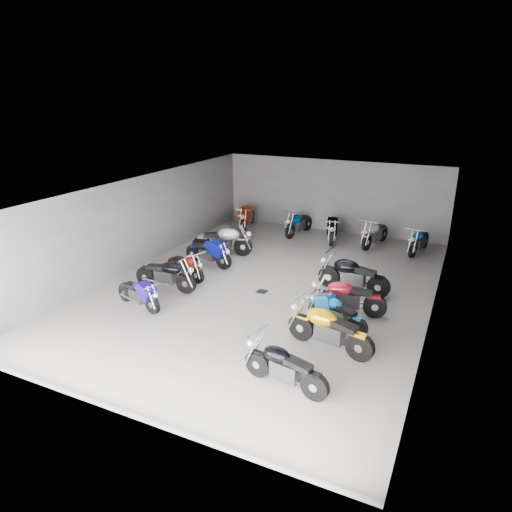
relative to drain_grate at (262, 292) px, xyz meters
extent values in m
plane|color=gray|center=(0.00, 0.50, -0.01)|extent=(14.00, 14.00, 0.00)
cube|color=slate|center=(0.00, 7.50, 1.59)|extent=(10.00, 0.10, 3.20)
cube|color=slate|center=(-5.00, 0.50, 1.59)|extent=(0.10, 14.00, 3.20)
cube|color=slate|center=(5.00, 0.50, 1.59)|extent=(0.10, 14.00, 3.20)
cube|color=black|center=(0.00, 0.50, 3.21)|extent=(10.00, 14.00, 0.04)
cube|color=black|center=(0.00, 0.00, 0.00)|extent=(0.32, 0.32, 0.01)
cylinder|color=black|center=(-2.19, -2.70, 0.28)|extent=(0.58, 0.26, 0.57)
cylinder|color=black|center=(-3.43, -2.37, 0.28)|extent=(0.58, 0.28, 0.57)
cube|color=#2D2D30|center=(-2.81, -2.54, 0.37)|extent=(0.63, 0.41, 0.35)
ellipsoid|color=#1F1393|center=(-2.62, -2.59, 0.65)|extent=(0.67, 0.50, 0.32)
cube|color=black|center=(-3.08, -2.46, 0.61)|extent=(0.59, 0.38, 0.16)
cylinder|color=black|center=(-2.10, -1.12, 0.33)|extent=(0.67, 0.16, 0.66)
cylinder|color=black|center=(-3.59, -1.18, 0.33)|extent=(0.67, 0.18, 0.66)
cube|color=#2D2D30|center=(-2.84, -1.15, 0.43)|extent=(0.69, 0.34, 0.41)
ellipsoid|color=black|center=(-2.62, -1.14, 0.76)|extent=(0.72, 0.44, 0.37)
cube|color=black|center=(-3.18, -1.17, 0.72)|extent=(0.64, 0.32, 0.19)
cylinder|color=black|center=(-2.21, -0.28, 0.28)|extent=(0.57, 0.29, 0.57)
cylinder|color=black|center=(-3.43, 0.12, 0.28)|extent=(0.58, 0.30, 0.57)
cube|color=#2D2D30|center=(-2.82, -0.08, 0.37)|extent=(0.63, 0.43, 0.35)
ellipsoid|color=maroon|center=(-2.64, -0.14, 0.65)|extent=(0.68, 0.53, 0.32)
cube|color=black|center=(-3.09, 0.01, 0.61)|extent=(0.59, 0.41, 0.16)
cylinder|color=black|center=(-2.05, 1.21, 0.31)|extent=(0.64, 0.23, 0.63)
cylinder|color=black|center=(-3.47, 1.45, 0.31)|extent=(0.65, 0.25, 0.63)
cube|color=#2D2D30|center=(-2.76, 1.33, 0.41)|extent=(0.68, 0.40, 0.40)
ellipsoid|color=#0D17A3|center=(-2.55, 1.29, 0.72)|extent=(0.73, 0.50, 0.36)
cube|color=black|center=(-3.07, 1.38, 0.69)|extent=(0.64, 0.37, 0.18)
cylinder|color=black|center=(-2.08, 2.79, 0.36)|extent=(0.73, 0.36, 0.72)
cylinder|color=black|center=(-3.65, 2.30, 0.36)|extent=(0.74, 0.38, 0.72)
cube|color=#2D2D30|center=(-2.86, 2.54, 0.47)|extent=(0.80, 0.54, 0.45)
ellipsoid|color=silver|center=(-2.63, 2.62, 0.83)|extent=(0.87, 0.66, 0.41)
cube|color=black|center=(-3.21, 2.43, 0.79)|extent=(0.75, 0.51, 0.21)
cylinder|color=black|center=(1.82, -4.18, 0.31)|extent=(0.64, 0.24, 0.63)
cylinder|color=black|center=(3.22, -4.43, 0.31)|extent=(0.64, 0.26, 0.63)
cube|color=#2D2D30|center=(2.52, -4.30, 0.41)|extent=(0.68, 0.40, 0.39)
ellipsoid|color=black|center=(2.31, -4.27, 0.72)|extent=(0.73, 0.50, 0.35)
cube|color=black|center=(2.83, -4.36, 0.68)|extent=(0.64, 0.38, 0.18)
cylinder|color=black|center=(2.14, -2.27, 0.35)|extent=(0.72, 0.28, 0.70)
cylinder|color=black|center=(3.70, -2.59, 0.35)|extent=(0.72, 0.30, 0.70)
cube|color=#2D2D30|center=(2.92, -2.43, 0.46)|extent=(0.77, 0.47, 0.44)
ellipsoid|color=#D6A209|center=(2.69, -2.38, 0.81)|extent=(0.82, 0.58, 0.40)
cube|color=black|center=(3.27, -2.50, 0.76)|extent=(0.72, 0.44, 0.20)
cylinder|color=black|center=(2.18, -1.08, 0.28)|extent=(0.58, 0.31, 0.57)
cylinder|color=black|center=(3.40, -1.54, 0.28)|extent=(0.58, 0.33, 0.57)
cube|color=#2D2D30|center=(2.79, -1.31, 0.37)|extent=(0.64, 0.46, 0.36)
ellipsoid|color=#0F5DA0|center=(2.60, -1.24, 0.66)|extent=(0.70, 0.55, 0.32)
cube|color=black|center=(3.06, -1.41, 0.62)|extent=(0.60, 0.43, 0.16)
cylinder|color=black|center=(2.10, -0.50, 0.33)|extent=(0.68, 0.25, 0.66)
cylinder|color=black|center=(3.57, -0.22, 0.33)|extent=(0.68, 0.27, 0.66)
cube|color=#2D2D30|center=(2.83, -0.36, 0.43)|extent=(0.72, 0.43, 0.41)
ellipsoid|color=maroon|center=(2.61, -0.40, 0.76)|extent=(0.77, 0.54, 0.37)
cube|color=black|center=(3.16, -0.30, 0.72)|extent=(0.67, 0.40, 0.19)
cylinder|color=black|center=(1.80, 1.28, 0.35)|extent=(0.72, 0.21, 0.71)
cylinder|color=black|center=(3.40, 1.13, 0.35)|extent=(0.72, 0.23, 0.71)
cube|color=#2D2D30|center=(2.60, 1.21, 0.46)|extent=(0.75, 0.40, 0.44)
ellipsoid|color=black|center=(2.36, 1.23, 0.82)|extent=(0.79, 0.51, 0.40)
cube|color=black|center=(2.95, 1.17, 0.77)|extent=(0.70, 0.37, 0.20)
cylinder|color=black|center=(-3.46, 5.55, 0.35)|extent=(0.30, 0.73, 0.71)
cylinder|color=black|center=(-3.83, 7.12, 0.35)|extent=(0.33, 0.73, 0.71)
cube|color=#2D2D30|center=(-3.65, 6.34, 0.46)|extent=(0.49, 0.78, 0.44)
ellipsoid|color=#9C1D04|center=(-3.59, 6.10, 0.82)|extent=(0.61, 0.84, 0.40)
cube|color=black|center=(-3.73, 6.68, 0.77)|extent=(0.46, 0.73, 0.20)
cylinder|color=black|center=(-1.24, 5.58, 0.32)|extent=(0.24, 0.67, 0.66)
cylinder|color=black|center=(-0.99, 7.05, 0.32)|extent=(0.26, 0.68, 0.66)
cube|color=#2D2D30|center=(-1.11, 6.32, 0.43)|extent=(0.42, 0.71, 0.41)
ellipsoid|color=navy|center=(-1.15, 6.09, 0.76)|extent=(0.52, 0.76, 0.37)
cube|color=black|center=(-1.06, 6.64, 0.72)|extent=(0.39, 0.67, 0.19)
cylinder|color=black|center=(0.67, 5.39, 0.35)|extent=(0.31, 0.72, 0.70)
cylinder|color=black|center=(0.28, 6.93, 0.35)|extent=(0.33, 0.72, 0.70)
cube|color=#2D2D30|center=(0.47, 6.16, 0.46)|extent=(0.49, 0.77, 0.44)
ellipsoid|color=black|center=(0.53, 5.93, 0.81)|extent=(0.61, 0.83, 0.40)
cube|color=black|center=(0.39, 6.50, 0.76)|extent=(0.46, 0.72, 0.20)
cylinder|color=black|center=(2.08, 5.45, 0.33)|extent=(0.29, 0.69, 0.67)
cylinder|color=black|center=(2.43, 6.93, 0.33)|extent=(0.31, 0.69, 0.67)
cube|color=#2D2D30|center=(2.25, 6.19, 0.43)|extent=(0.46, 0.74, 0.42)
ellipsoid|color=#A5A6AD|center=(2.20, 5.97, 0.77)|extent=(0.57, 0.79, 0.38)
cube|color=black|center=(2.33, 6.52, 0.73)|extent=(0.43, 0.69, 0.19)
cylinder|color=black|center=(3.86, 5.35, 0.31)|extent=(0.25, 0.64, 0.63)
cylinder|color=black|center=(4.14, 6.75, 0.31)|extent=(0.27, 0.64, 0.63)
cube|color=#2D2D30|center=(4.00, 6.05, 0.40)|extent=(0.41, 0.68, 0.39)
ellipsoid|color=#0B489D|center=(3.96, 5.84, 0.72)|extent=(0.51, 0.73, 0.35)
cube|color=black|center=(4.06, 6.36, 0.68)|extent=(0.38, 0.64, 0.18)
camera|label=1|loc=(5.49, -12.02, 5.94)|focal=32.00mm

